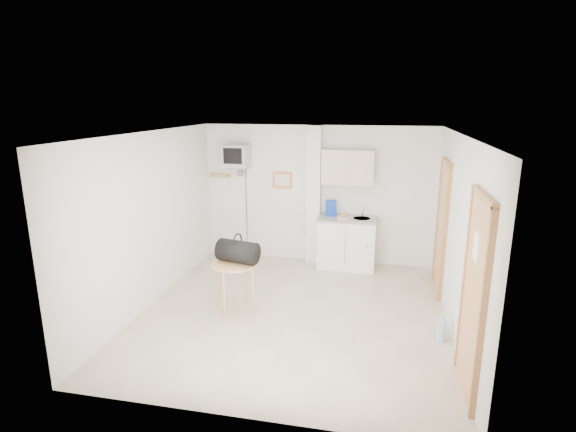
% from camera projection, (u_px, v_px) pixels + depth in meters
% --- Properties ---
extents(ground, '(4.50, 4.50, 0.00)m').
position_uv_depth(ground, '(293.00, 312.00, 6.36)').
color(ground, '#B9A993').
rests_on(ground, ground).
extents(room_envelope, '(4.24, 4.54, 2.55)m').
position_uv_depth(room_envelope, '(312.00, 206.00, 6.02)').
color(room_envelope, white).
rests_on(room_envelope, ground).
extents(kitchenette, '(1.03, 0.58, 2.10)m').
position_uv_depth(kitchenette, '(347.00, 223.00, 7.95)').
color(kitchenette, white).
rests_on(kitchenette, ground).
extents(crt_television, '(0.44, 0.45, 2.15)m').
position_uv_depth(crt_television, '(237.00, 157.00, 8.09)').
color(crt_television, slate).
rests_on(crt_television, ground).
extents(round_table, '(0.64, 0.64, 0.73)m').
position_uv_depth(round_table, '(235.00, 269.00, 6.25)').
color(round_table, '#A7814C').
rests_on(round_table, ground).
extents(duffel_bag, '(0.62, 0.43, 0.42)m').
position_uv_depth(duffel_bag, '(238.00, 251.00, 6.21)').
color(duffel_bag, black).
rests_on(duffel_bag, round_table).
extents(water_bottle, '(0.12, 0.12, 0.35)m').
position_uv_depth(water_bottle, '(441.00, 329.00, 5.58)').
color(water_bottle, '#98BAD0').
rests_on(water_bottle, ground).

